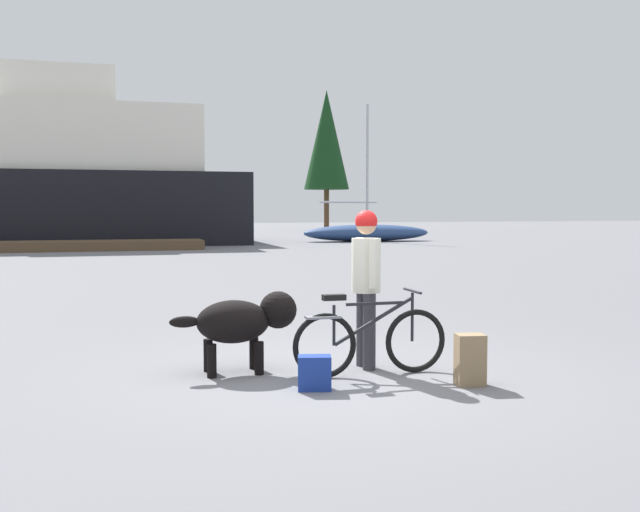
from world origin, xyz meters
The scene contains 10 objects.
ground_plane centered at (0.00, 0.00, 0.00)m, with size 160.00×160.00×0.00m, color slate.
bicycle centered at (0.36, -0.09, 0.37)m, with size 1.70×0.44×0.90m.
person_cyclist centered at (0.45, 0.27, 1.05)m, with size 0.32×0.53×1.74m.
dog centered at (-0.89, 0.41, 0.56)m, with size 1.36×0.54×0.86m.
backpack centered at (1.18, -0.76, 0.26)m, with size 0.28×0.20×0.51m, color #8C7251.
handbag_pannier centered at (-0.36, -0.52, 0.17)m, with size 0.32×0.18×0.34m, color navy.
ferry_boat centered at (-6.86, 30.84, 3.24)m, with size 22.24×8.38×9.10m.
sailboat_moored centered at (10.80, 29.15, 0.49)m, with size 7.03×1.97×7.29m.
pine_tree_center centered at (-2.96, 49.77, 7.50)m, with size 4.01×4.01×12.22m.
pine_tree_far_right centered at (14.31, 48.72, 7.26)m, with size 3.66×3.66×11.27m.
Camera 1 is at (-2.18, -7.11, 1.76)m, focal length 40.27 mm.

